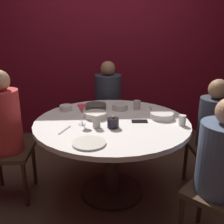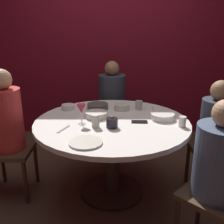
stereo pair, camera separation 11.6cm
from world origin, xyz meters
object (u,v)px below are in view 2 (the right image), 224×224
Objects in this scene: bowl_salad_center at (68,107)px; bowl_small_white at (96,115)px; cup_by_right_diner at (96,121)px; wine_glass at (81,110)px; seated_diner_back at (112,97)px; seated_diner_front_right at (219,164)px; dinner_plate at (86,142)px; seated_diner_left at (7,121)px; seated_diner_right at (216,126)px; cup_by_left_diner at (182,122)px; cup_near_candle at (139,105)px; bowl_rice_portion at (98,106)px; bowl_serving_large at (122,107)px; bowl_sauce_side at (163,116)px; dining_table at (112,136)px; candle_holder at (112,123)px; cell_phone at (139,122)px.

bowl_small_white is (0.30, -0.24, 0.00)m from bowl_salad_center.
wine_glass is at bearing 150.36° from cup_by_right_diner.
seated_diner_back reaches higher than seated_diner_front_right.
dinner_plate is 0.33m from cup_by_right_diner.
seated_diner_left is 4.91× the size of dinner_plate.
seated_diner_right is at bearing 22.90° from dinner_plate.
seated_diner_back is 1.31m from seated_diner_right.
seated_diner_back is 6.56× the size of wine_glass.
cup_near_candle is at bearing 123.95° from cup_by_left_diner.
cup_by_right_diner is at bearing -88.82° from bowl_rice_portion.
bowl_sauce_side is at bearing -38.62° from bowl_serving_large.
seated_diner_right is 0.49m from bowl_sauce_side.
cup_by_right_diner is (0.31, -0.48, 0.03)m from bowl_salad_center.
dinner_plate is at bearing -119.88° from cup_near_candle.
dining_table is 0.25m from candle_holder.
seated_diner_back is at bearing 99.45° from bowl_serving_large.
bowl_sauce_side is at bearing 24.08° from candle_holder.
candle_holder reaches higher than cup_by_left_diner.
dining_table is at bearing 0.00° from seated_diner_right.
candle_holder is 0.29m from bowl_small_white.
bowl_serving_large is at bearing 63.72° from cup_by_right_diner.
bowl_small_white is at bearing -89.70° from bowl_rice_portion.
cup_by_left_diner is at bearing 28.80° from seated_diner_back.
bowl_salad_center is 0.59× the size of bowl_rice_portion.
cup_near_candle is at bearing -25.59° from seated_diner_right.
bowl_salad_center is at bearing 122.59° from cup_by_right_diner.
candle_holder is at bearing 120.16° from cell_phone.
bowl_small_white is at bearing -150.35° from cup_near_candle.
seated_diner_back is at bearing 80.10° from bowl_small_white.
cell_phone is (1.19, -0.04, 0.01)m from seated_diner_left.
seated_diner_right is at bearing -25.59° from cup_near_candle.
seated_diner_back is 12.96× the size of cup_by_left_diner.
dining_table is at bearing 68.39° from dinner_plate.
wine_glass is at bearing -142.48° from cup_near_candle.
bowl_serving_large is at bearing 70.14° from dinner_plate.
bowl_serving_large is at bearing 43.98° from bowl_small_white.
cell_phone is 1.11× the size of bowl_salad_center.
seated_diner_left is 0.80m from bowl_small_white.
dining_table is 0.38m from bowl_serving_large.
seated_diner_back is at bearing 90.00° from dining_table.
bowl_sauce_side is at bearing -27.83° from bowl_rice_portion.
dining_table is 9.83× the size of cell_phone.
bowl_small_white is at bearing -38.79° from bowl_salad_center.
seated_diner_right is 12.11× the size of cup_near_candle.
bowl_salad_center is 1.13m from cup_by_left_diner.
seated_diner_front_right is at bearing -67.37° from cup_near_candle.
cup_by_right_diner is (-0.59, -0.19, 0.03)m from bowl_sauce_side.
dining_table is at bearing 165.74° from cup_by_left_diner.
cup_by_left_diner reaches higher than bowl_rice_portion.
seated_diner_front_right is 5.56× the size of bowl_small_white.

